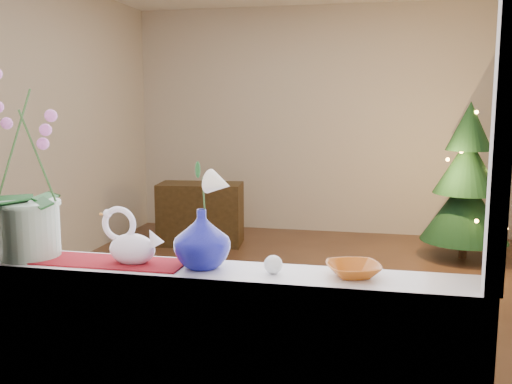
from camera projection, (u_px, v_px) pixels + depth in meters
ground at (286, 296)px, 4.63m from camera, size 5.00×5.00×0.00m
wall_back at (320, 121)px, 6.84m from camera, size 4.50×0.10×2.70m
wall_front at (176, 160)px, 2.01m from camera, size 4.50×0.10×2.70m
wall_left at (28, 127)px, 4.89m from camera, size 0.10×5.00×2.70m
windowsill at (190, 272)px, 2.21m from camera, size 2.20×0.26×0.04m
window_frame at (177, 59)px, 1.99m from camera, size 2.22×0.06×1.60m
runner at (100, 261)px, 2.28m from camera, size 0.70×0.20×0.01m
orchid_pot at (25, 165)px, 2.30m from camera, size 0.31×0.31×0.77m
swan at (132, 237)px, 2.24m from camera, size 0.28×0.18×0.22m
blue_vase at (202, 234)px, 2.18m from camera, size 0.31×0.31×0.26m
lily at (201, 175)px, 2.15m from camera, size 0.15×0.08×0.20m
paperweight at (273, 264)px, 2.12m from camera, size 0.08×0.08×0.07m
amber_dish at (353, 271)px, 2.09m from camera, size 0.21×0.21×0.04m
xmas_tree at (467, 181)px, 5.68m from camera, size 0.88×0.88×1.58m
side_table at (201, 214)px, 6.33m from camera, size 0.95×0.55×0.68m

